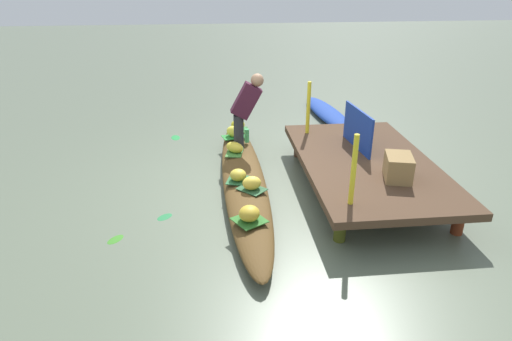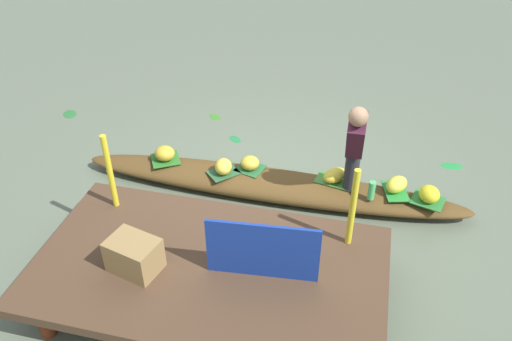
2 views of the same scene
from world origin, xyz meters
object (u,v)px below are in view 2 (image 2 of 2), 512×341
at_px(vendor_boat, 270,185).
at_px(vendor_person, 355,142).
at_px(banana_bunch_1, 335,175).
at_px(banana_bunch_2, 250,163).
at_px(banana_bunch_0, 429,194).
at_px(banana_bunch_5, 223,167).
at_px(market_banner, 263,251).
at_px(water_bottle, 372,190).
at_px(banana_bunch_4, 397,184).
at_px(produce_crate, 134,255).
at_px(banana_bunch_3, 165,153).

bearing_deg(vendor_boat, vendor_person, 172.89).
relative_size(banana_bunch_1, banana_bunch_2, 1.37).
distance_m(banana_bunch_0, banana_bunch_5, 2.36).
bearing_deg(market_banner, vendor_boat, -85.24).
height_order(banana_bunch_0, water_bottle, water_bottle).
height_order(vendor_boat, banana_bunch_4, banana_bunch_4).
xyz_separation_m(banana_bunch_1, banana_bunch_2, (1.02, -0.01, -0.00)).
distance_m(vendor_boat, market_banner, 1.85).
distance_m(banana_bunch_4, water_bottle, 0.33).
bearing_deg(banana_bunch_2, produce_crate, 74.55).
xyz_separation_m(banana_bunch_2, water_bottle, (-1.45, 0.24, 0.03)).
bearing_deg(banana_bunch_2, market_banner, 107.38).
relative_size(banana_bunch_4, vendor_person, 0.24).
bearing_deg(water_bottle, banana_bunch_0, -170.41).
distance_m(banana_bunch_5, market_banner, 1.91).
height_order(vendor_boat, vendor_person, vendor_person).
xyz_separation_m(banana_bunch_1, vendor_person, (-0.18, 0.20, 0.60)).
height_order(banana_bunch_4, produce_crate, produce_crate).
bearing_deg(banana_bunch_0, banana_bunch_1, -6.64).
relative_size(banana_bunch_5, market_banner, 0.25).
bearing_deg(banana_bunch_3, vendor_person, 176.12).
bearing_deg(market_banner, water_bottle, -124.33).
bearing_deg(vendor_boat, produce_crate, 66.61).
xyz_separation_m(banana_bunch_2, banana_bunch_4, (-1.72, 0.05, 0.01)).
xyz_separation_m(vendor_person, produce_crate, (1.76, 1.79, -0.33)).
distance_m(banana_bunch_2, water_bottle, 1.47).
height_order(banana_bunch_4, market_banner, market_banner).
bearing_deg(banana_bunch_4, banana_bunch_3, 0.20).
relative_size(vendor_boat, market_banner, 4.77).
height_order(banana_bunch_5, water_bottle, water_bottle).
bearing_deg(water_bottle, vendor_boat, -7.14).
bearing_deg(banana_bunch_1, market_banner, 75.96).
distance_m(banana_bunch_5, vendor_person, 1.60).
bearing_deg(banana_bunch_4, vendor_person, 17.67).
distance_m(vendor_boat, water_bottle, 1.21).
xyz_separation_m(banana_bunch_3, banana_bunch_4, (-2.79, -0.01, 0.00)).
bearing_deg(banana_bunch_3, banana_bunch_4, -179.80).
bearing_deg(banana_bunch_1, banana_bunch_3, 1.12).
bearing_deg(market_banner, banana_bunch_3, -52.25).
height_order(banana_bunch_1, water_bottle, water_bottle).
bearing_deg(banana_bunch_5, banana_bunch_4, -176.75).
height_order(banana_bunch_3, produce_crate, produce_crate).
height_order(banana_bunch_2, market_banner, market_banner).
relative_size(vendor_person, water_bottle, 5.27).
bearing_deg(banana_bunch_1, water_bottle, 151.96).
xyz_separation_m(banana_bunch_0, banana_bunch_2, (2.07, -0.14, -0.01)).
distance_m(banana_bunch_3, banana_bunch_5, 0.79).
xyz_separation_m(banana_bunch_1, water_bottle, (-0.43, 0.23, 0.03)).
bearing_deg(banana_bunch_2, banana_bunch_5, 29.22).
height_order(banana_bunch_2, water_bottle, water_bottle).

